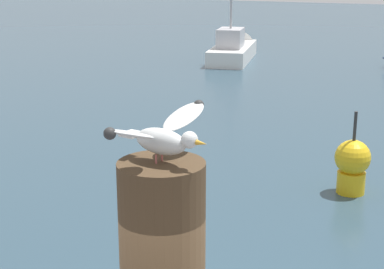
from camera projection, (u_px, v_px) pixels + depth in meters
name	position (u px, v px, depth m)	size (l,w,h in m)	color
seagull	(162.00, 135.00, 2.24)	(0.39, 0.57, 0.20)	#C66660
boat_white	(235.00, 48.00, 23.61)	(2.69, 5.44, 3.60)	silver
channel_buoy	(352.00, 164.00, 9.35)	(0.56, 0.56, 1.33)	yellow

